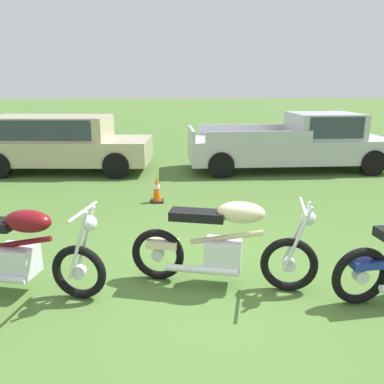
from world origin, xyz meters
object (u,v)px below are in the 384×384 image
at_px(car_beige, 59,139).
at_px(traffic_cone, 157,189).
at_px(motorcycle_cream, 224,244).
at_px(motorcycle_maroon, 17,252).
at_px(pickup_truck_silver, 299,142).

bearing_deg(car_beige, traffic_cone, -44.43).
distance_m(motorcycle_cream, car_beige, 7.11).
bearing_deg(motorcycle_maroon, motorcycle_cream, 14.07).
bearing_deg(motorcycle_maroon, traffic_cone, 80.27).
bearing_deg(pickup_truck_silver, motorcycle_maroon, -130.78).
relative_size(motorcycle_cream, pickup_truck_silver, 0.39).
height_order(motorcycle_maroon, pickup_truck_silver, pickup_truck_silver).
distance_m(motorcycle_cream, pickup_truck_silver, 6.65).
xyz_separation_m(motorcycle_cream, traffic_cone, (-0.78, 3.28, -0.24)).
bearing_deg(motorcycle_cream, traffic_cone, 118.17).
xyz_separation_m(motorcycle_cream, car_beige, (-3.32, 6.28, 0.34)).
relative_size(motorcycle_maroon, motorcycle_cream, 0.98).
distance_m(pickup_truck_silver, traffic_cone, 4.61).
height_order(car_beige, pickup_truck_silver, pickup_truck_silver).
height_order(car_beige, traffic_cone, car_beige).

